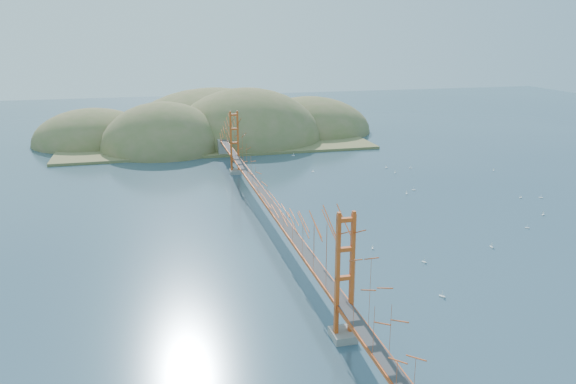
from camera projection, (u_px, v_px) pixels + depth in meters
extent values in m
plane|color=#2D485B|center=(270.00, 226.00, 77.03)|extent=(320.00, 320.00, 0.00)
cube|color=gray|center=(343.00, 335.00, 49.01)|extent=(2.00, 2.40, 0.70)
cube|color=gray|center=(235.00, 172.00, 104.85)|extent=(2.00, 2.40, 0.70)
cube|color=#BC4414|center=(269.00, 203.00, 76.11)|extent=(1.40, 92.00, 0.16)
cube|color=#BC4414|center=(269.00, 205.00, 76.16)|extent=(1.33, 92.00, 0.24)
cube|color=#38383A|center=(269.00, 202.00, 76.08)|extent=(1.19, 92.00, 0.03)
cube|color=gray|center=(223.00, 148.00, 119.38)|extent=(2.20, 2.60, 3.30)
cube|color=olive|center=(213.00, 139.00, 136.53)|extent=(70.00, 40.00, 0.60)
ellipsoid|color=olive|center=(165.00, 149.00, 126.34)|extent=(28.00, 28.00, 21.00)
ellipsoid|color=olive|center=(247.00, 140.00, 136.61)|extent=(36.00, 36.00, 25.00)
ellipsoid|color=olive|center=(309.00, 131.00, 148.28)|extent=(32.00, 32.00, 18.00)
ellipsoid|color=olive|center=(94.00, 142.00, 133.75)|extent=(28.00, 28.00, 16.00)
ellipsoid|color=olive|center=(215.00, 130.00, 150.10)|extent=(44.00, 44.00, 22.00)
cube|color=white|center=(541.00, 198.00, 89.73)|extent=(0.57, 0.47, 0.10)
cylinder|color=white|center=(541.00, 196.00, 89.64)|extent=(0.02, 0.02, 0.62)
cube|color=white|center=(543.00, 215.00, 81.45)|extent=(0.61, 0.47, 0.11)
cylinder|color=white|center=(543.00, 213.00, 81.36)|extent=(0.02, 0.02, 0.65)
cube|color=white|center=(395.00, 173.00, 105.21)|extent=(0.24, 0.51, 0.09)
cylinder|color=white|center=(395.00, 171.00, 105.14)|extent=(0.01, 0.01, 0.53)
cube|color=white|center=(414.00, 190.00, 93.90)|extent=(0.58, 0.44, 0.10)
cylinder|color=white|center=(414.00, 188.00, 93.81)|extent=(0.02, 0.02, 0.62)
cube|color=white|center=(406.00, 194.00, 91.79)|extent=(0.46, 0.61, 0.11)
cylinder|color=white|center=(407.00, 192.00, 91.70)|extent=(0.02, 0.02, 0.64)
cube|color=white|center=(372.00, 248.00, 69.05)|extent=(0.33, 0.50, 0.09)
cylinder|color=white|center=(373.00, 246.00, 68.98)|extent=(0.01, 0.01, 0.52)
cube|color=white|center=(491.00, 247.00, 69.45)|extent=(0.22, 0.61, 0.11)
cylinder|color=white|center=(492.00, 245.00, 69.36)|extent=(0.02, 0.02, 0.66)
cube|color=white|center=(424.00, 262.00, 65.00)|extent=(0.43, 0.58, 0.10)
cylinder|color=white|center=(424.00, 260.00, 64.91)|extent=(0.02, 0.02, 0.61)
cube|color=white|center=(527.00, 228.00, 76.16)|extent=(0.52, 0.46, 0.10)
cylinder|color=white|center=(527.00, 226.00, 76.08)|extent=(0.02, 0.02, 0.57)
cube|color=white|center=(313.00, 172.00, 106.07)|extent=(0.53, 0.34, 0.09)
cylinder|color=white|center=(313.00, 170.00, 105.99)|extent=(0.01, 0.01, 0.55)
cube|color=white|center=(493.00, 171.00, 106.80)|extent=(0.42, 0.53, 0.09)
cylinder|color=white|center=(494.00, 169.00, 106.72)|extent=(0.02, 0.02, 0.57)
cube|color=white|center=(386.00, 168.00, 109.07)|extent=(0.58, 0.39, 0.10)
cylinder|color=white|center=(386.00, 166.00, 108.99)|extent=(0.02, 0.02, 0.60)
cube|color=white|center=(442.00, 296.00, 56.67)|extent=(0.54, 0.62, 0.11)
cylinder|color=white|center=(442.00, 293.00, 56.58)|extent=(0.02, 0.02, 0.68)
cube|color=white|center=(293.00, 155.00, 119.47)|extent=(0.62, 0.47, 0.11)
cylinder|color=white|center=(293.00, 154.00, 119.38)|extent=(0.02, 0.02, 0.65)
cube|color=white|center=(410.00, 168.00, 108.55)|extent=(0.57, 0.26, 0.10)
cylinder|color=white|center=(411.00, 167.00, 108.47)|extent=(0.02, 0.02, 0.60)
cube|color=white|center=(521.00, 198.00, 89.64)|extent=(0.56, 0.30, 0.10)
cylinder|color=white|center=(521.00, 196.00, 89.56)|extent=(0.02, 0.02, 0.58)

